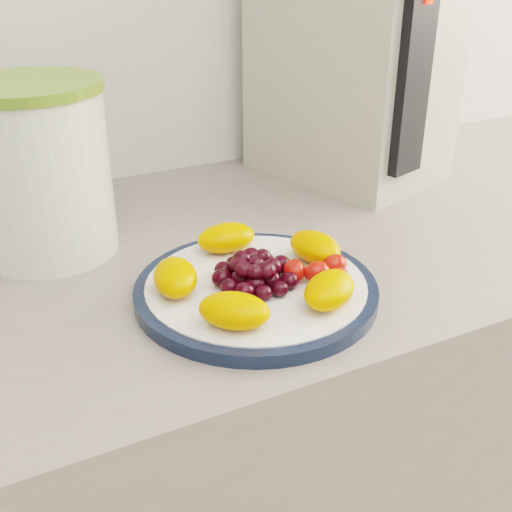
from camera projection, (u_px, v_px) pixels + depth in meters
name	position (u px, v px, depth m)	size (l,w,h in m)	color
counter	(246.00, 488.00, 1.05)	(3.50, 0.60, 0.90)	gray
cabinet_face	(246.00, 501.00, 1.06)	(3.48, 0.58, 0.84)	#887451
plate_rim	(256.00, 290.00, 0.71)	(0.27, 0.27, 0.01)	#111C32
plate_face	(256.00, 290.00, 0.71)	(0.24, 0.24, 0.02)	white
canister	(41.00, 175.00, 0.77)	(0.17, 0.17, 0.20)	#41670E
canister_lid	(26.00, 86.00, 0.72)	(0.17, 0.17, 0.01)	olive
appliance_body	(351.00, 64.00, 0.99)	(0.20, 0.28, 0.35)	#B3AD9C
appliance_panel	(412.00, 80.00, 0.87)	(0.06, 0.02, 0.26)	black
appliance_led	(428.00, 1.00, 0.81)	(0.01, 0.01, 0.01)	#FF0C05
fruit_plate	(261.00, 271.00, 0.69)	(0.23, 0.22, 0.03)	orange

